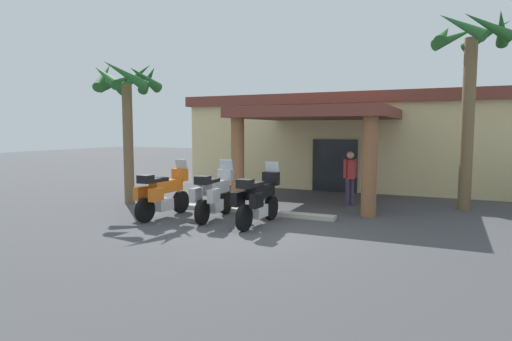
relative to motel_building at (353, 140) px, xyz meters
name	(u,v)px	position (x,y,z in m)	size (l,w,h in m)	color
ground_plane	(261,230)	(-0.01, -10.71, -2.02)	(80.00, 80.00, 0.00)	#424244
motel_building	(353,140)	(0.00, 0.00, 0.00)	(13.91, 11.99, 3.97)	beige
motorcycle_orange	(163,193)	(-3.19, -10.38, -1.32)	(0.73, 2.21, 1.61)	black
motorcycle_silver	(214,194)	(-1.76, -9.97, -1.32)	(0.73, 2.21, 1.61)	black
motorcycle_black	(258,199)	(-0.33, -10.18, -1.32)	(0.72, 2.21, 1.61)	black
pedestrian	(350,174)	(1.22, -6.24, -0.99)	(0.35, 0.44, 1.78)	#3F334C
palm_tree_roadside	(127,94)	(-5.76, -8.79, 1.65)	(2.33, 2.36, 4.89)	brown
palm_tree_near_portico	(470,68)	(4.66, -5.44, 2.35)	(2.40, 2.47, 6.08)	brown
curb_strip	(233,210)	(-1.76, -8.81, -1.96)	(6.29, 0.36, 0.12)	#ADA89E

